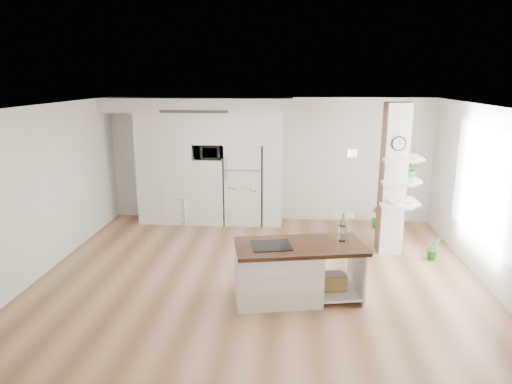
% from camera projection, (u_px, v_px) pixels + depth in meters
% --- Properties ---
extents(floor, '(7.00, 6.00, 0.01)m').
position_uv_depth(floor, '(260.00, 273.00, 7.45)').
color(floor, tan).
rests_on(floor, ground).
extents(room, '(7.04, 6.04, 2.72)m').
position_uv_depth(room, '(260.00, 162.00, 6.99)').
color(room, white).
rests_on(room, ground).
extents(cabinet_wall, '(4.00, 0.71, 2.70)m').
position_uv_depth(cabinet_wall, '(201.00, 154.00, 9.77)').
color(cabinet_wall, white).
rests_on(cabinet_wall, floor).
extents(refrigerator, '(0.78, 0.69, 1.75)m').
position_uv_depth(refrigerator, '(244.00, 184.00, 9.87)').
color(refrigerator, white).
rests_on(refrigerator, floor).
extents(column, '(0.69, 0.90, 2.70)m').
position_uv_depth(column, '(399.00, 180.00, 8.03)').
color(column, silver).
rests_on(column, floor).
extents(window, '(0.00, 2.40, 2.40)m').
position_uv_depth(window, '(483.00, 184.00, 7.11)').
color(window, white).
rests_on(window, room).
extents(pendant_light, '(0.12, 0.12, 0.10)m').
position_uv_depth(pendant_light, '(372.00, 144.00, 6.95)').
color(pendant_light, white).
rests_on(pendant_light, room).
extents(kitchen_island, '(1.95, 1.19, 1.39)m').
position_uv_depth(kitchen_island, '(285.00, 271.00, 6.52)').
color(kitchen_island, white).
rests_on(kitchen_island, floor).
extents(bookshelf, '(0.59, 0.42, 0.64)m').
position_uv_depth(bookshelf, '(178.00, 211.00, 9.94)').
color(bookshelf, white).
rests_on(bookshelf, floor).
extents(floor_plant_a, '(0.27, 0.23, 0.43)m').
position_uv_depth(floor_plant_a, '(434.00, 248.00, 7.97)').
color(floor_plant_a, '#2B6D2E').
rests_on(floor_plant_a, floor).
extents(floor_plant_b, '(0.32, 0.32, 0.46)m').
position_uv_depth(floor_plant_b, '(378.00, 218.00, 9.64)').
color(floor_plant_b, '#2B6D2E').
rests_on(floor_plant_b, floor).
extents(microwave, '(0.54, 0.37, 0.30)m').
position_uv_depth(microwave, '(209.00, 152.00, 9.70)').
color(microwave, '#2D2D2D').
rests_on(microwave, cabinet_wall).
extents(shelf_plant, '(0.27, 0.23, 0.30)m').
position_uv_depth(shelf_plant, '(412.00, 169.00, 8.14)').
color(shelf_plant, '#2B6D2E').
rests_on(shelf_plant, column).
extents(decor_bowl, '(0.22, 0.22, 0.05)m').
position_uv_depth(decor_bowl, '(395.00, 203.00, 7.90)').
color(decor_bowl, white).
rests_on(decor_bowl, column).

